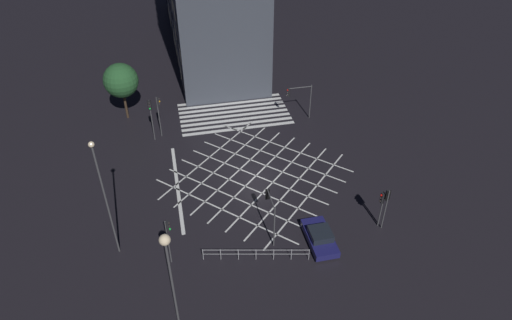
{
  "coord_description": "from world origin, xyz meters",
  "views": [
    {
      "loc": [
        7.03,
        31.77,
        26.27
      ],
      "look_at": [
        0.0,
        0.0,
        1.8
      ],
      "focal_mm": 32.0,
      "sensor_mm": 36.0,
      "label": 1
    }
  ],
  "objects_px": {
    "traffic_light_se_main": "(159,109)",
    "traffic_light_sw_main": "(298,95)",
    "street_lamp_east": "(170,269)",
    "street_lamp_west": "(103,189)",
    "traffic_light_nw_cross": "(386,201)",
    "street_tree_near": "(121,81)",
    "traffic_light_se_cross": "(151,112)",
    "traffic_light_median_north": "(270,207)",
    "traffic_light_nw_main": "(382,203)",
    "waiting_car": "(320,237)",
    "traffic_light_ne_main": "(168,233)"
  },
  "relations": [
    {
      "from": "traffic_light_se_main",
      "to": "traffic_light_sw_main",
      "type": "bearing_deg",
      "value": 0.51
    },
    {
      "from": "street_lamp_east",
      "to": "street_lamp_west",
      "type": "relative_size",
      "value": 0.97
    },
    {
      "from": "traffic_light_nw_cross",
      "to": "street_tree_near",
      "type": "relative_size",
      "value": 0.62
    },
    {
      "from": "street_lamp_west",
      "to": "street_tree_near",
      "type": "relative_size",
      "value": 1.6
    },
    {
      "from": "traffic_light_nw_cross",
      "to": "traffic_light_sw_main",
      "type": "xyz_separation_m",
      "value": [
        1.9,
        -17.19,
        0.16
      ]
    },
    {
      "from": "traffic_light_se_cross",
      "to": "street_lamp_west",
      "type": "bearing_deg",
      "value": -12.7
    },
    {
      "from": "traffic_light_median_north",
      "to": "street_lamp_east",
      "type": "xyz_separation_m",
      "value": [
        7.55,
        8.15,
        4.45
      ]
    },
    {
      "from": "traffic_light_median_north",
      "to": "traffic_light_nw_main",
      "type": "distance_m",
      "value": 8.69
    },
    {
      "from": "street_tree_near",
      "to": "traffic_light_nw_main",
      "type": "bearing_deg",
      "value": 132.63
    },
    {
      "from": "street_lamp_east",
      "to": "traffic_light_se_main",
      "type": "bearing_deg",
      "value": -90.18
    },
    {
      "from": "traffic_light_nw_main",
      "to": "street_lamp_west",
      "type": "xyz_separation_m",
      "value": [
        20.18,
        -1.69,
        3.67
      ]
    },
    {
      "from": "traffic_light_se_main",
      "to": "street_lamp_east",
      "type": "xyz_separation_m",
      "value": [
        0.08,
        23.97,
        4.11
      ]
    },
    {
      "from": "traffic_light_se_cross",
      "to": "traffic_light_nw_main",
      "type": "bearing_deg",
      "value": 46.18
    },
    {
      "from": "traffic_light_nw_main",
      "to": "waiting_car",
      "type": "height_order",
      "value": "traffic_light_nw_main"
    },
    {
      "from": "waiting_car",
      "to": "traffic_light_ne_main",
      "type": "bearing_deg",
      "value": 87.29
    },
    {
      "from": "traffic_light_nw_main",
      "to": "traffic_light_se_cross",
      "type": "relative_size",
      "value": 0.76
    },
    {
      "from": "traffic_light_median_north",
      "to": "traffic_light_sw_main",
      "type": "height_order",
      "value": "traffic_light_sw_main"
    },
    {
      "from": "street_tree_near",
      "to": "traffic_light_median_north",
      "type": "bearing_deg",
      "value": 118.43
    },
    {
      "from": "traffic_light_se_main",
      "to": "traffic_light_median_north",
      "type": "xyz_separation_m",
      "value": [
        -7.48,
        15.82,
        -0.34
      ]
    },
    {
      "from": "traffic_light_sw_main",
      "to": "street_lamp_east",
      "type": "xyz_separation_m",
      "value": [
        14.53,
        24.1,
        4.38
      ]
    },
    {
      "from": "traffic_light_se_main",
      "to": "traffic_light_se_cross",
      "type": "bearing_deg",
      "value": -142.96
    },
    {
      "from": "traffic_light_ne_main",
      "to": "traffic_light_se_main",
      "type": "bearing_deg",
      "value": 89.29
    },
    {
      "from": "traffic_light_ne_main",
      "to": "traffic_light_se_cross",
      "type": "relative_size",
      "value": 0.91
    },
    {
      "from": "traffic_light_sw_main",
      "to": "street_lamp_west",
      "type": "distance_m",
      "value": 24.23
    },
    {
      "from": "traffic_light_se_cross",
      "to": "traffic_light_ne_main",
      "type": "bearing_deg",
      "value": 2.07
    },
    {
      "from": "traffic_light_nw_main",
      "to": "traffic_light_sw_main",
      "type": "relative_size",
      "value": 0.87
    },
    {
      "from": "traffic_light_se_main",
      "to": "street_tree_near",
      "type": "height_order",
      "value": "street_tree_near"
    },
    {
      "from": "traffic_light_se_main",
      "to": "traffic_light_sw_main",
      "type": "distance_m",
      "value": 14.46
    },
    {
      "from": "street_tree_near",
      "to": "street_lamp_east",
      "type": "bearing_deg",
      "value": 96.88
    },
    {
      "from": "traffic_light_nw_cross",
      "to": "street_lamp_west",
      "type": "xyz_separation_m",
      "value": [
        20.43,
        -1.92,
        3.37
      ]
    },
    {
      "from": "traffic_light_se_main",
      "to": "traffic_light_se_cross",
      "type": "xyz_separation_m",
      "value": [
        0.81,
        0.61,
        0.03
      ]
    },
    {
      "from": "traffic_light_se_cross",
      "to": "waiting_car",
      "type": "xyz_separation_m",
      "value": [
        -11.8,
        16.97,
        -2.65
      ]
    },
    {
      "from": "street_lamp_east",
      "to": "street_lamp_west",
      "type": "height_order",
      "value": "street_lamp_west"
    },
    {
      "from": "traffic_light_se_main",
      "to": "traffic_light_ne_main",
      "type": "bearing_deg",
      "value": -90.71
    },
    {
      "from": "traffic_light_se_main",
      "to": "street_lamp_west",
      "type": "distance_m",
      "value": 15.96
    },
    {
      "from": "traffic_light_nw_main",
      "to": "traffic_light_se_cross",
      "type": "bearing_deg",
      "value": -43.82
    },
    {
      "from": "street_lamp_east",
      "to": "waiting_car",
      "type": "bearing_deg",
      "value": -149.98
    },
    {
      "from": "traffic_light_se_cross",
      "to": "traffic_light_nw_cross",
      "type": "bearing_deg",
      "value": 46.2
    },
    {
      "from": "traffic_light_median_north",
      "to": "waiting_car",
      "type": "distance_m",
      "value": 4.55
    },
    {
      "from": "street_lamp_west",
      "to": "traffic_light_median_north",
      "type": "bearing_deg",
      "value": 176.63
    },
    {
      "from": "traffic_light_ne_main",
      "to": "traffic_light_sw_main",
      "type": "xyz_separation_m",
      "value": [
        -14.67,
        -17.17,
        -0.03
      ]
    },
    {
      "from": "street_lamp_west",
      "to": "street_lamp_east",
      "type": "bearing_deg",
      "value": 114.39
    },
    {
      "from": "traffic_light_se_main",
      "to": "traffic_light_ne_main",
      "type": "distance_m",
      "value": 17.05
    },
    {
      "from": "traffic_light_median_north",
      "to": "traffic_light_nw_main",
      "type": "relative_size",
      "value": 1.13
    },
    {
      "from": "traffic_light_se_cross",
      "to": "street_lamp_east",
      "type": "height_order",
      "value": "street_lamp_east"
    },
    {
      "from": "street_lamp_east",
      "to": "traffic_light_sw_main",
      "type": "bearing_deg",
      "value": -121.09
    },
    {
      "from": "traffic_light_se_cross",
      "to": "street_tree_near",
      "type": "bearing_deg",
      "value": -151.96
    },
    {
      "from": "street_lamp_west",
      "to": "waiting_car",
      "type": "distance_m",
      "value": 16.25
    },
    {
      "from": "traffic_light_se_main",
      "to": "traffic_light_se_cross",
      "type": "height_order",
      "value": "traffic_light_se_cross"
    },
    {
      "from": "traffic_light_nw_main",
      "to": "street_lamp_east",
      "type": "bearing_deg",
      "value": 23.81
    }
  ]
}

